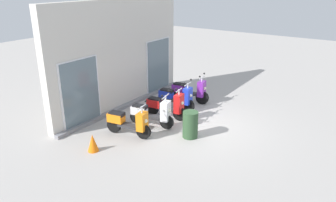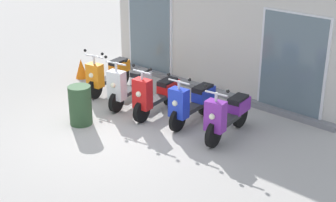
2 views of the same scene
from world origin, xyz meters
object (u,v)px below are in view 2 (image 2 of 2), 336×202
at_px(scooter_purple, 227,115).
at_px(trash_bin, 80,105).
at_px(scooter_orange, 108,74).
at_px(scooter_red, 156,94).
at_px(scooter_white, 129,85).
at_px(traffic_cone, 81,69).
at_px(scooter_blue, 191,102).

xyz_separation_m(scooter_purple, trash_bin, (-2.65, -1.61, -0.06)).
bearing_deg(trash_bin, scooter_orange, 121.69).
distance_m(scooter_red, scooter_purple, 1.85).
relative_size(scooter_white, scooter_red, 0.99).
height_order(scooter_orange, scooter_red, scooter_red).
height_order(traffic_cone, trash_bin, trash_bin).
bearing_deg(scooter_white, scooter_purple, 3.48).
distance_m(scooter_orange, scooter_purple, 3.66).
bearing_deg(trash_bin, scooter_blue, 43.64).
relative_size(scooter_orange, scooter_red, 0.97).
relative_size(scooter_red, scooter_purple, 0.97).
height_order(scooter_orange, trash_bin, scooter_orange).
distance_m(scooter_white, scooter_purple, 2.69).
xyz_separation_m(scooter_orange, scooter_blue, (2.72, -0.02, 0.02)).
bearing_deg(scooter_red, scooter_blue, 10.27).
bearing_deg(traffic_cone, trash_bin, -38.07).
bearing_deg(scooter_purple, scooter_blue, 179.28).
bearing_deg(scooter_blue, traffic_cone, 176.84).
distance_m(traffic_cone, trash_bin, 3.00).
height_order(scooter_orange, scooter_white, scooter_white).
distance_m(scooter_purple, trash_bin, 3.10).
bearing_deg(scooter_white, scooter_blue, 5.75).
xyz_separation_m(scooter_blue, traffic_cone, (-4.06, 0.22, -0.23)).
relative_size(scooter_red, scooter_blue, 1.03).
bearing_deg(scooter_blue, trash_bin, -136.36).
height_order(scooter_purple, trash_bin, scooter_purple).
bearing_deg(scooter_orange, scooter_purple, -0.57).
height_order(scooter_blue, scooter_purple, scooter_purple).
bearing_deg(scooter_red, scooter_purple, 4.67).
xyz_separation_m(traffic_cone, trash_bin, (2.36, -1.84, 0.17)).
height_order(scooter_purple, traffic_cone, scooter_purple).
bearing_deg(scooter_blue, scooter_purple, -0.72).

